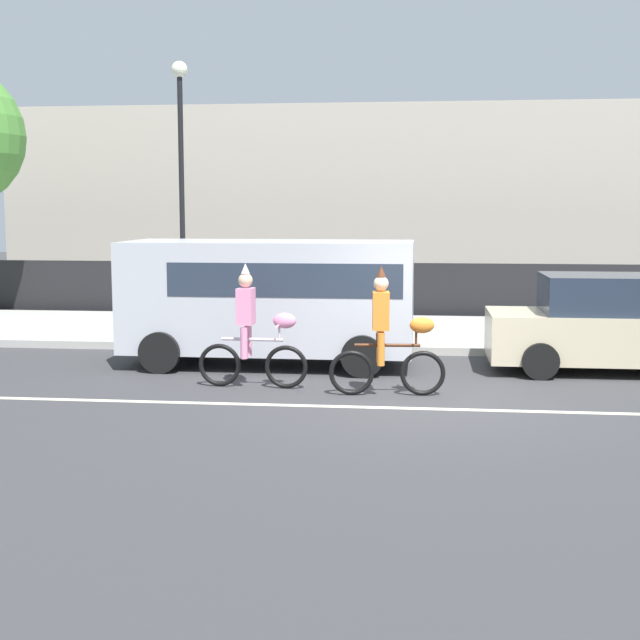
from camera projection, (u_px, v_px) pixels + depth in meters
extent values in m
plane|color=#38383A|center=(426.00, 401.00, 12.78)|extent=(80.00, 80.00, 0.00)
cube|color=beige|center=(426.00, 409.00, 12.29)|extent=(36.00, 0.14, 0.01)
cube|color=#ADAAA3|center=(425.00, 333.00, 19.18)|extent=(60.00, 5.00, 0.15)
cube|color=black|center=(425.00, 291.00, 21.96)|extent=(40.00, 0.08, 1.40)
cube|color=#B2A899|center=(454.00, 203.00, 30.04)|extent=(28.00, 8.00, 5.82)
torus|color=black|center=(286.00, 367.00, 13.64)|extent=(0.67, 0.10, 0.67)
torus|color=black|center=(220.00, 365.00, 13.80)|extent=(0.67, 0.10, 0.67)
cylinder|color=silver|center=(252.00, 339.00, 13.67)|extent=(0.97, 0.09, 0.05)
cylinder|color=silver|center=(243.00, 333.00, 13.68)|extent=(0.04, 0.04, 0.18)
cylinder|color=silver|center=(279.00, 333.00, 13.59)|extent=(0.04, 0.04, 0.23)
cylinder|color=silver|center=(279.00, 325.00, 13.57)|extent=(0.05, 0.50, 0.03)
ellipsoid|color=pink|center=(285.00, 321.00, 13.55)|extent=(0.37, 0.21, 0.24)
cube|color=pink|center=(246.00, 306.00, 13.62)|extent=(0.25, 0.33, 0.56)
sphere|color=beige|center=(245.00, 280.00, 13.57)|extent=(0.22, 0.22, 0.22)
cone|color=silver|center=(245.00, 268.00, 13.54)|extent=(0.14, 0.14, 0.16)
cylinder|color=pink|center=(244.00, 343.00, 13.55)|extent=(0.11, 0.11, 0.48)
cylinder|color=pink|center=(248.00, 340.00, 13.82)|extent=(0.11, 0.11, 0.48)
torus|color=black|center=(423.00, 373.00, 13.12)|extent=(0.67, 0.13, 0.67)
torus|color=black|center=(352.00, 373.00, 13.15)|extent=(0.67, 0.13, 0.67)
cylinder|color=#4C2614|center=(387.00, 345.00, 13.09)|extent=(0.97, 0.13, 0.05)
cylinder|color=#4C2614|center=(377.00, 339.00, 13.08)|extent=(0.04, 0.04, 0.18)
cylinder|color=#4C2614|center=(416.00, 338.00, 13.06)|extent=(0.04, 0.04, 0.23)
cylinder|color=#4C2614|center=(416.00, 330.00, 13.04)|extent=(0.07, 0.50, 0.03)
ellipsoid|color=orange|center=(422.00, 325.00, 13.03)|extent=(0.38, 0.23, 0.24)
cube|color=orange|center=(381.00, 311.00, 13.03)|extent=(0.27, 0.34, 0.56)
sphere|color=beige|center=(381.00, 284.00, 12.97)|extent=(0.22, 0.22, 0.22)
cone|color=#4C2614|center=(381.00, 271.00, 12.95)|extent=(0.14, 0.14, 0.16)
cylinder|color=orange|center=(381.00, 349.00, 12.96)|extent=(0.11, 0.11, 0.48)
cylinder|color=orange|center=(380.00, 346.00, 13.23)|extent=(0.11, 0.11, 0.48)
cube|color=silver|center=(270.00, 295.00, 15.59)|extent=(5.00, 2.00, 1.90)
cube|color=#283342|center=(292.00, 276.00, 15.50)|extent=(3.90, 2.02, 0.56)
cylinder|color=black|center=(362.00, 356.00, 14.53)|extent=(0.70, 0.22, 0.70)
cylinder|color=black|center=(370.00, 338.00, 16.50)|extent=(0.70, 0.22, 0.70)
cylinder|color=black|center=(160.00, 352.00, 14.91)|extent=(0.70, 0.22, 0.70)
cylinder|color=black|center=(191.00, 335.00, 16.88)|extent=(0.70, 0.22, 0.70)
cube|color=beige|center=(611.00, 336.00, 15.02)|extent=(4.10, 1.72, 0.80)
cube|color=#232D3D|center=(607.00, 294.00, 14.94)|extent=(2.10, 1.58, 0.64)
cylinder|color=black|center=(540.00, 361.00, 14.35)|extent=(0.60, 0.20, 0.60)
cylinder|color=black|center=(528.00, 345.00, 16.04)|extent=(0.60, 0.20, 0.60)
cylinder|color=black|center=(182.00, 201.00, 20.28)|extent=(0.12, 0.12, 5.50)
sphere|color=#EAEACC|center=(179.00, 69.00, 19.91)|extent=(0.36, 0.36, 0.36)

